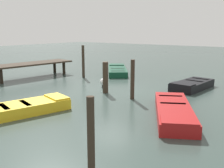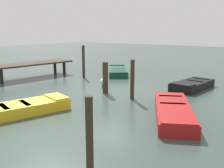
% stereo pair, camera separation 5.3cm
% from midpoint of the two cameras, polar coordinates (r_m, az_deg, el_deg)
% --- Properties ---
extents(ground_plane, '(80.00, 80.00, 0.00)m').
position_cam_midpoint_polar(ground_plane, '(13.45, 0.11, -1.46)').
color(ground_plane, '#33423D').
extents(dock_segment, '(5.73, 2.24, 0.95)m').
position_cam_midpoint_polar(dock_segment, '(17.88, -17.21, 4.04)').
color(dock_segment, '#33281E').
rests_on(dock_segment, ground_plane).
extents(rowboat_red, '(4.17, 3.02, 0.46)m').
position_cam_midpoint_polar(rowboat_red, '(9.70, 13.39, -5.72)').
color(rowboat_red, maroon).
rests_on(rowboat_red, ground_plane).
extents(rowboat_dark_green, '(3.98, 3.47, 0.46)m').
position_cam_midpoint_polar(rowboat_dark_green, '(18.79, 1.31, 3.00)').
color(rowboat_dark_green, '#0C3823').
rests_on(rowboat_dark_green, ground_plane).
extents(rowboat_yellow, '(3.01, 1.93, 0.46)m').
position_cam_midpoint_polar(rowboat_yellow, '(10.43, -17.10, -4.67)').
color(rowboat_yellow, gold).
rests_on(rowboat_yellow, ground_plane).
extents(rowboat_black, '(3.01, 1.51, 0.46)m').
position_cam_midpoint_polar(rowboat_black, '(14.46, 17.20, -0.18)').
color(rowboat_black, black).
rests_on(rowboat_black, ground_plane).
extents(mooring_piling_near_right, '(0.28, 0.28, 1.54)m').
position_cam_midpoint_polar(mooring_piling_near_right, '(12.85, -1.34, 1.43)').
color(mooring_piling_near_right, '#33281E').
rests_on(mooring_piling_near_right, ground_plane).
extents(mooring_piling_center, '(0.18, 0.18, 2.10)m').
position_cam_midpoint_polar(mooring_piling_center, '(17.17, -6.16, 4.91)').
color(mooring_piling_center, '#33281E').
rests_on(mooring_piling_center, ground_plane).
extents(mooring_piling_mid_left, '(0.18, 0.18, 1.79)m').
position_cam_midpoint_polar(mooring_piling_mid_left, '(11.67, 4.59, 0.96)').
color(mooring_piling_mid_left, '#33281E').
rests_on(mooring_piling_mid_left, ground_plane).
extents(mooring_piling_far_right, '(0.17, 0.17, 1.71)m').
position_cam_midpoint_polar(mooring_piling_far_right, '(5.75, -4.68, -10.99)').
color(mooring_piling_far_right, '#33281E').
rests_on(mooring_piling_far_right, ground_plane).
extents(marker_buoy, '(0.36, 0.36, 0.48)m').
position_cam_midpoint_polar(marker_buoy, '(14.28, -1.78, 0.49)').
color(marker_buoy, '#262626').
rests_on(marker_buoy, ground_plane).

